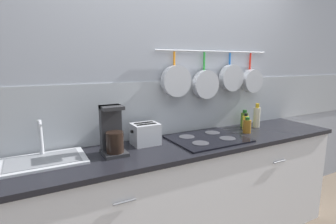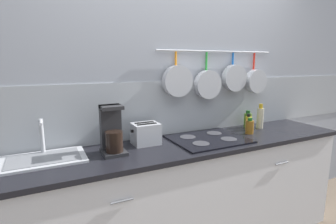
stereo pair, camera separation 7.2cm
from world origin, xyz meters
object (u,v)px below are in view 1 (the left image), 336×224
bottle_hot_sauce (247,126)px  bottle_sesame_oil (245,122)px  coffee_maker (113,134)px  toaster (145,134)px  bottle_olive_oil (257,117)px  bottle_dish_soap (244,119)px

bottle_hot_sauce → bottle_sesame_oil: bottle_sesame_oil is taller
coffee_maker → bottle_hot_sauce: bearing=-1.8°
toaster → bottle_olive_oil: bearing=-0.9°
bottle_hot_sauce → bottle_olive_oil: size_ratio=0.60×
coffee_maker → bottle_sesame_oil: 1.29m
toaster → bottle_sesame_oil: (1.01, -0.03, -0.01)m
bottle_dish_soap → bottle_sesame_oil: bearing=-129.5°
bottle_sesame_oil → bottle_olive_oil: bottle_olive_oil is taller
bottle_hot_sauce → bottle_dish_soap: bottle_dish_soap is taller
bottle_sesame_oil → bottle_olive_oil: bearing=4.1°
toaster → bottle_olive_oil: size_ratio=0.93×
coffee_maker → bottle_olive_oil: bearing=2.8°
bottle_sesame_oil → coffee_maker: bearing=-177.4°
bottle_sesame_oil → toaster: bearing=178.3°
coffee_maker → toaster: 0.30m
toaster → bottle_sesame_oil: 1.01m
toaster → bottle_hot_sauce: toaster is taller
coffee_maker → bottle_hot_sauce: coffee_maker is taller
coffee_maker → bottle_sesame_oil: (1.29, 0.06, -0.07)m
bottle_hot_sauce → bottle_dish_soap: (0.15, 0.19, 0.01)m
coffee_maker → bottle_dish_soap: size_ratio=2.05×
coffee_maker → bottle_dish_soap: coffee_maker is taller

